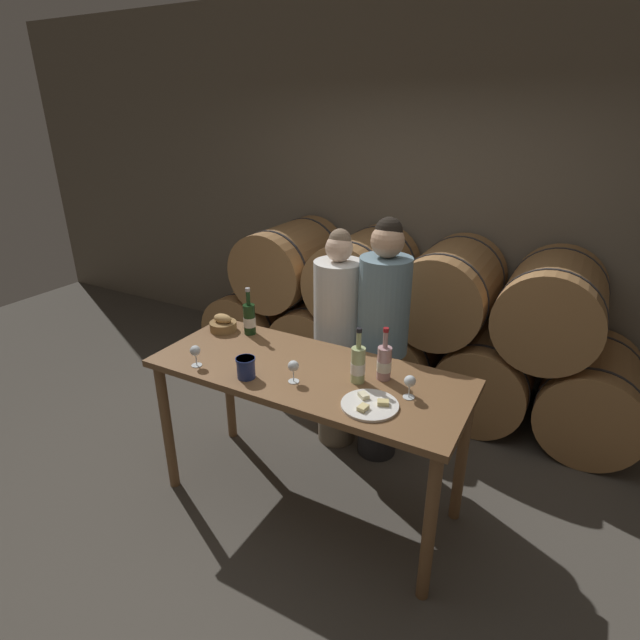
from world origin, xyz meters
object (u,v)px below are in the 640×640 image
at_px(wine_bottle_red, 249,319).
at_px(wine_glass_left, 294,367).
at_px(bread_basket, 223,324).
at_px(blue_crock, 246,367).
at_px(person_left, 338,341).
at_px(wine_bottle_rose, 384,362).
at_px(person_right, 382,342).
at_px(wine_glass_center, 409,383).
at_px(wine_glass_far_left, 195,352).
at_px(wine_bottle_white, 358,364).
at_px(cheese_plate, 370,405).
at_px(tasting_table, 308,389).

relative_size(wine_bottle_red, wine_glass_left, 2.50).
bearing_deg(bread_basket, blue_crock, -40.32).
height_order(person_left, blue_crock, person_left).
height_order(wine_bottle_rose, bread_basket, wine_bottle_rose).
height_order(person_right, bread_basket, person_right).
bearing_deg(person_left, person_right, 0.03).
bearing_deg(wine_glass_center, wine_glass_far_left, -167.76).
relative_size(wine_bottle_white, cheese_plate, 1.09).
bearing_deg(wine_glass_far_left, person_right, 50.40).
height_order(wine_bottle_white, wine_bottle_rose, wine_bottle_white).
bearing_deg(wine_bottle_white, wine_glass_far_left, -162.29).
relative_size(cheese_plate, wine_glass_center, 2.29).
bearing_deg(wine_bottle_rose, cheese_plate, -81.09).
height_order(blue_crock, wine_glass_far_left, wine_glass_far_left).
distance_m(person_right, wine_bottle_red, 0.88).
bearing_deg(bread_basket, wine_bottle_white, -9.45).
distance_m(wine_bottle_red, wine_bottle_white, 0.90).
distance_m(wine_bottle_red, wine_glass_center, 1.19).
bearing_deg(wine_bottle_white, tasting_table, -175.95).
height_order(person_left, bread_basket, person_left).
xyz_separation_m(cheese_plate, wine_glass_center, (0.14, 0.16, 0.08)).
bearing_deg(tasting_table, wine_glass_left, -89.20).
bearing_deg(wine_glass_left, person_right, 77.43).
xyz_separation_m(wine_glass_left, wine_glass_center, (0.59, 0.14, 0.00)).
relative_size(wine_bottle_red, bread_basket, 1.79).
xyz_separation_m(wine_bottle_red, wine_bottle_rose, (0.98, -0.12, -0.01)).
relative_size(person_right, wine_glass_left, 13.47).
distance_m(bread_basket, cheese_plate, 1.26).
bearing_deg(wine_glass_far_left, cheese_plate, 5.00).
distance_m(person_left, wine_bottle_rose, 0.81).
relative_size(wine_bottle_white, bread_basket, 1.79).
relative_size(bread_basket, wine_glass_far_left, 1.40).
xyz_separation_m(person_left, person_right, (0.33, 0.00, 0.07)).
distance_m(person_right, bread_basket, 1.05).
xyz_separation_m(person_right, wine_glass_center, (0.41, -0.67, 0.15)).
relative_size(tasting_table, cheese_plate, 6.29).
relative_size(person_left, wine_bottle_rose, 5.28).
bearing_deg(wine_bottle_rose, person_right, 112.66).
height_order(tasting_table, person_right, person_right).
height_order(wine_bottle_red, wine_glass_left, wine_bottle_red).
bearing_deg(tasting_table, blue_crock, -137.41).
height_order(tasting_table, wine_bottle_white, wine_bottle_white).
xyz_separation_m(tasting_table, wine_bottle_red, (-0.57, 0.24, 0.22)).
bearing_deg(blue_crock, wine_glass_far_left, -174.98).
height_order(wine_bottle_red, wine_bottle_white, same).
distance_m(person_right, wine_bottle_rose, 0.61).
bearing_deg(wine_bottle_rose, wine_glass_center, -33.57).
distance_m(tasting_table, wine_glass_left, 0.26).
distance_m(wine_bottle_rose, blue_crock, 0.75).
relative_size(tasting_table, wine_glass_left, 14.38).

